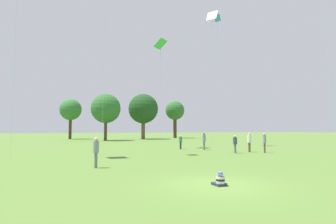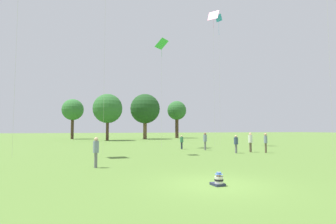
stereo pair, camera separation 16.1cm
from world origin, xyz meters
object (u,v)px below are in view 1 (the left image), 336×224
at_px(person_standing_0, 249,140).
at_px(person_standing_1, 181,141).
at_px(kite_4, 217,25).
at_px(distant_tree_1, 143,109).
at_px(distant_tree_2, 175,111).
at_px(distant_tree_3, 106,109).
at_px(person_standing_3, 96,149).
at_px(person_standing_2, 235,142).
at_px(person_standing_5, 204,140).
at_px(seated_toddler, 220,180).
at_px(distant_tree_0, 71,110).
at_px(kite_5, 212,19).
at_px(kite_3, 161,46).
at_px(person_standing_6, 264,141).

xyz_separation_m(person_standing_0, person_standing_1, (-5.03, 5.49, -0.21)).
bearing_deg(kite_4, distant_tree_1, 28.63).
height_order(person_standing_0, distant_tree_1, distant_tree_1).
xyz_separation_m(distant_tree_2, distant_tree_3, (-17.60, -9.66, -0.54)).
xyz_separation_m(person_standing_3, kite_4, (16.90, 16.69, 15.84)).
xyz_separation_m(person_standing_3, distant_tree_3, (3.13, 36.57, 5.16)).
bearing_deg(person_standing_2, distant_tree_2, 120.74).
xyz_separation_m(person_standing_2, person_standing_5, (-1.24, 4.00, 0.12)).
relative_size(seated_toddler, distant_tree_0, 0.06).
bearing_deg(distant_tree_0, person_standing_1, -69.15).
distance_m(person_standing_2, distant_tree_1, 36.86).
distance_m(distant_tree_2, distant_tree_3, 20.08).
bearing_deg(kite_4, distant_tree_2, 9.78).
bearing_deg(distant_tree_1, person_standing_5, -90.68).
height_order(person_standing_2, kite_4, kite_4).
xyz_separation_m(seated_toddler, distant_tree_1, (7.30, 48.40, 6.55)).
distance_m(seated_toddler, kite_5, 29.89).
distance_m(person_standing_0, distant_tree_1, 36.41).
distance_m(person_standing_2, person_standing_3, 13.83).
bearing_deg(distant_tree_0, distant_tree_2, -1.08).
relative_size(person_standing_5, kite_5, 0.10).
bearing_deg(kite_3, kite_5, -164.25).
distance_m(person_standing_3, distant_tree_0, 47.17).
xyz_separation_m(distant_tree_1, distant_tree_2, (8.98, 4.15, -0.01)).
height_order(person_standing_0, person_standing_3, person_standing_0).
xyz_separation_m(person_standing_3, kite_5, (15.52, 15.64, 16.16)).
distance_m(distant_tree_1, distant_tree_2, 9.89).
bearing_deg(distant_tree_3, person_standing_3, -94.88).
xyz_separation_m(seated_toddler, kite_3, (3.35, 20.34, 11.99)).
height_order(seated_toddler, person_standing_3, person_standing_3).
xyz_separation_m(person_standing_5, distant_tree_1, (0.39, 32.39, 5.66)).
height_order(person_standing_2, kite_3, kite_3).
relative_size(person_standing_5, kite_4, 0.10).
relative_size(person_standing_0, person_standing_1, 1.22).
bearing_deg(distant_tree_1, seated_toddler, -98.57).
height_order(kite_3, kite_5, kite_5).
xyz_separation_m(person_standing_1, distant_tree_2, (11.25, 34.51, 5.85)).
bearing_deg(person_standing_3, kite_3, -10.37).
bearing_deg(kite_5, person_standing_5, -29.21).
xyz_separation_m(distant_tree_0, distant_tree_3, (6.98, -10.12, -0.31)).
bearing_deg(kite_4, person_standing_6, -170.27).
bearing_deg(kite_3, person_standing_3, 64.85).
bearing_deg(person_standing_6, person_standing_1, 20.75).
bearing_deg(seated_toddler, person_standing_0, 44.87).
xyz_separation_m(person_standing_3, kite_3, (7.80, 14.03, 11.16)).
relative_size(person_standing_6, distant_tree_3, 0.20).
distance_m(person_standing_5, distant_tree_3, 28.57).
height_order(person_standing_6, distant_tree_0, distant_tree_0).
xyz_separation_m(person_standing_0, distant_tree_1, (-2.75, 35.86, 5.65)).
xyz_separation_m(person_standing_0, distant_tree_3, (-11.37, 30.35, 5.10)).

